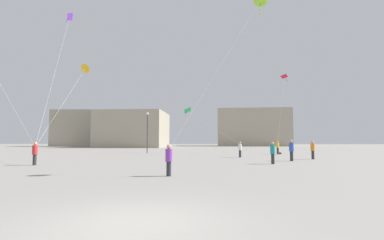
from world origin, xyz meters
name	(u,v)px	position (x,y,z in m)	size (l,w,h in m)	color
ground_plane	(133,223)	(0.00, 0.00, 0.00)	(300.00, 300.00, 0.00)	gray
person_in_yellow	(278,147)	(10.64, 31.67, 1.00)	(0.40, 0.40, 1.83)	#2D2D33
person_in_orange	(313,149)	(11.50, 21.61, 0.96)	(0.38, 0.38, 1.75)	#2D2D33
person_in_teal	(273,152)	(6.45, 15.77, 0.91)	(0.36, 0.36, 1.67)	#2D2D33
person_in_purple	(169,159)	(-0.36, 8.00, 0.86)	(0.34, 0.34, 1.57)	#2D2D33
person_in_blue	(291,149)	(8.80, 19.09, 1.01)	(0.40, 0.40, 1.84)	#2D2D33
person_in_red	(35,152)	(-10.88, 13.77, 0.92)	(0.36, 0.36, 1.67)	#2D2D33
person_in_white	(240,149)	(4.95, 24.35, 0.90)	(0.36, 0.36, 1.65)	#2D2D33
kite_crimson_delta	(284,78)	(12.19, 33.64, 10.46)	(2.16, 2.52, 9.68)	red
kite_emerald_delta	(188,111)	(-1.26, 33.90, 6.01)	(6.95, 10.57, 5.16)	green
kite_lime_diamond	(259,3)	(4.52, 9.80, 9.59)	(5.49, 2.31, 8.75)	#8CD12D
kite_violet_delta	(69,20)	(-12.83, 21.73, 14.24)	(2.34, 8.88, 13.77)	purple
kite_amber_diamond	(86,69)	(-15.91, 32.92, 12.05)	(5.87, 19.94, 11.49)	yellow
building_left_hall	(89,129)	(-37.00, 83.46, 5.70)	(21.56, 10.94, 11.41)	#A39984
building_centre_hall	(134,130)	(-19.00, 71.46, 4.82)	(17.65, 16.85, 9.65)	#A39984
building_right_hall	(253,128)	(17.00, 93.20, 6.26)	(24.64, 15.38, 12.52)	#A39984
lamppost_east	(147,126)	(-7.13, 34.14, 3.83)	(0.36, 0.36, 5.84)	#2D2D30
handbag_beside_flyer	(280,153)	(10.99, 31.77, 0.12)	(0.32, 0.14, 0.24)	brown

